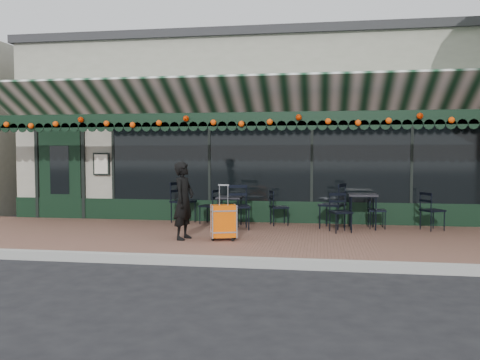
% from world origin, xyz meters
% --- Properties ---
extents(ground, '(80.00, 80.00, 0.00)m').
position_xyz_m(ground, '(0.00, 0.00, 0.00)').
color(ground, black).
rests_on(ground, ground).
extents(sidewalk, '(18.00, 4.00, 0.15)m').
position_xyz_m(sidewalk, '(0.00, 2.00, 0.07)').
color(sidewalk, brown).
rests_on(sidewalk, ground).
extents(curb, '(18.00, 0.16, 0.15)m').
position_xyz_m(curb, '(0.00, -0.08, 0.07)').
color(curb, '#9E9E99').
rests_on(curb, ground).
extents(restaurant_building, '(12.00, 9.60, 4.50)m').
position_xyz_m(restaurant_building, '(0.00, 7.84, 2.27)').
color(restaurant_building, gray).
rests_on(restaurant_building, ground).
extents(woman, '(0.44, 0.59, 1.45)m').
position_xyz_m(woman, '(-0.92, 1.40, 0.88)').
color(woman, black).
rests_on(woman, sidewalk).
extents(suitcase, '(0.51, 0.38, 1.03)m').
position_xyz_m(suitcase, '(-0.17, 1.41, 0.49)').
color(suitcase, '#F05A07').
rests_on(suitcase, sidewalk).
extents(cafe_table_a, '(0.60, 0.60, 0.75)m').
position_xyz_m(cafe_table_a, '(2.49, 3.33, 0.82)').
color(cafe_table_a, black).
rests_on(cafe_table_a, sidewalk).
extents(cafe_table_b, '(0.53, 0.53, 0.65)m').
position_xyz_m(cafe_table_b, '(-0.38, 3.24, 0.74)').
color(cafe_table_b, black).
rests_on(cafe_table_b, sidewalk).
extents(chair_a_left, '(0.64, 0.64, 0.99)m').
position_xyz_m(chair_a_left, '(1.85, 3.25, 0.65)').
color(chair_a_left, black).
rests_on(chair_a_left, sidewalk).
extents(chair_a_right, '(0.39, 0.39, 0.76)m').
position_xyz_m(chair_a_right, '(2.80, 3.41, 0.53)').
color(chair_a_right, black).
rests_on(chair_a_right, sidewalk).
extents(chair_a_front, '(0.52, 0.52, 0.81)m').
position_xyz_m(chair_a_front, '(2.01, 2.72, 0.56)').
color(chair_a_front, black).
rests_on(chair_a_front, sidewalk).
extents(chair_a_extra, '(0.55, 0.55, 0.82)m').
position_xyz_m(chair_a_extra, '(3.92, 3.30, 0.56)').
color(chair_a_extra, black).
rests_on(chair_a_extra, sidewalk).
extents(chair_b_left, '(0.51, 0.51, 0.80)m').
position_xyz_m(chair_b_left, '(-0.90, 3.53, 0.55)').
color(chair_b_left, black).
rests_on(chair_b_left, sidewalk).
extents(chair_b_right, '(0.50, 0.50, 0.79)m').
position_xyz_m(chair_b_right, '(0.69, 3.55, 0.55)').
color(chair_b_right, black).
rests_on(chair_b_right, sidewalk).
extents(chair_b_front, '(0.59, 0.59, 0.96)m').
position_xyz_m(chair_b_front, '(-0.11, 2.78, 0.63)').
color(chair_b_front, black).
rests_on(chair_b_front, sidewalk).
extents(chair_solo, '(0.63, 0.63, 0.96)m').
position_xyz_m(chair_solo, '(-1.56, 3.65, 0.63)').
color(chair_solo, black).
rests_on(chair_solo, sidewalk).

